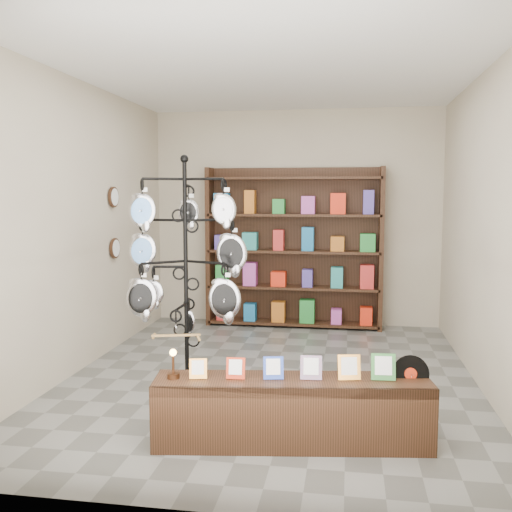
{
  "coord_description": "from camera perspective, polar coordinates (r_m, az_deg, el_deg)",
  "views": [
    {
      "loc": [
        0.75,
        -5.52,
        1.83
      ],
      "look_at": [
        0.01,
        -1.0,
        1.33
      ],
      "focal_mm": 40.0,
      "sensor_mm": 36.0,
      "label": 1
    }
  ],
  "objects": [
    {
      "name": "back_shelving",
      "position": [
        7.89,
        3.79,
        0.34
      ],
      "size": [
        2.42,
        0.36,
        2.2
      ],
      "color": "black",
      "rests_on": "ground"
    },
    {
      "name": "room_envelope",
      "position": [
        5.57,
        1.56,
        6.39
      ],
      "size": [
        5.0,
        5.0,
        5.0
      ],
      "color": "#BDB498",
      "rests_on": "ground"
    },
    {
      "name": "wall_clocks",
      "position": [
        6.89,
        -13.99,
        3.25
      ],
      "size": [
        0.03,
        0.24,
        0.84
      ],
      "color": "black",
      "rests_on": "ground"
    },
    {
      "name": "display_tree",
      "position": [
        4.97,
        -7.05,
        -0.56
      ],
      "size": [
        1.11,
        1.04,
        2.16
      ],
      "rotation": [
        0.0,
        0.0,
        0.17
      ],
      "color": "black",
      "rests_on": "ground"
    },
    {
      "name": "ground",
      "position": [
        5.87,
        1.51,
        -12.0
      ],
      "size": [
        5.0,
        5.0,
        0.0
      ],
      "primitive_type": "plane",
      "color": "slate",
      "rests_on": "ground"
    },
    {
      "name": "front_shelf",
      "position": [
        4.33,
        3.62,
        -15.24
      ],
      "size": [
        2.05,
        0.68,
        0.71
      ],
      "rotation": [
        0.0,
        0.0,
        0.14
      ],
      "color": "black",
      "rests_on": "ground"
    }
  ]
}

